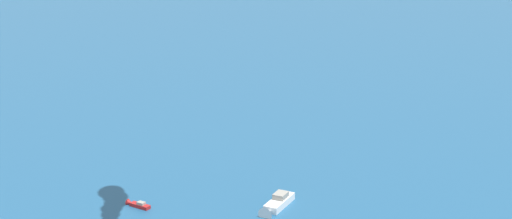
# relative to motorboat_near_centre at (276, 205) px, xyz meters

# --- Properties ---
(motorboat_near_centre) EXTENTS (11.12, 3.33, 3.20)m
(motorboat_near_centre) POSITION_rel_motorboat_near_centre_xyz_m (0.00, 0.00, 0.00)
(motorboat_near_centre) COLOR white
(motorboat_near_centre) RESTS_ON ground_plane
(motorboat_far_port) EXTENTS (2.28, 5.50, 1.55)m
(motorboat_far_port) POSITION_rel_motorboat_near_centre_xyz_m (9.72, -25.29, -0.44)
(motorboat_far_port) COLOR #B21E1E
(motorboat_far_port) RESTS_ON ground_plane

